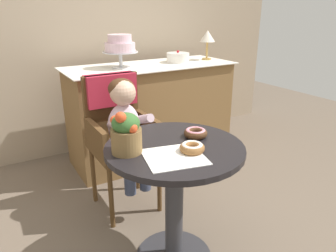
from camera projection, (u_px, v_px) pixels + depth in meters
back_wall at (68, 12)px, 2.90m from camera, size 4.80×0.10×2.70m
cafe_table at (174, 182)px, 1.70m from camera, size 0.72×0.72×0.72m
wicker_chair at (117, 121)px, 2.23m from camera, size 0.42×0.45×0.95m
seated_child at (126, 122)px, 2.09m from camera, size 0.27×0.32×0.73m
paper_napkin at (174, 157)px, 1.50m from camera, size 0.33×0.31×0.00m
donut_front at (196, 133)px, 1.73m from camera, size 0.13×0.13×0.04m
donut_mid at (192, 147)px, 1.54m from camera, size 0.12×0.12×0.05m
flower_vase at (126, 132)px, 1.51m from camera, size 0.15×0.15×0.22m
display_counter at (152, 112)px, 3.03m from camera, size 1.56×0.62×0.90m
tiered_cake_stand at (120, 46)px, 2.67m from camera, size 0.30×0.30×0.28m
round_layer_cake at (178, 58)px, 3.01m from camera, size 0.22×0.22×0.11m
table_lamp at (207, 37)px, 3.10m from camera, size 0.15×0.15×0.28m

